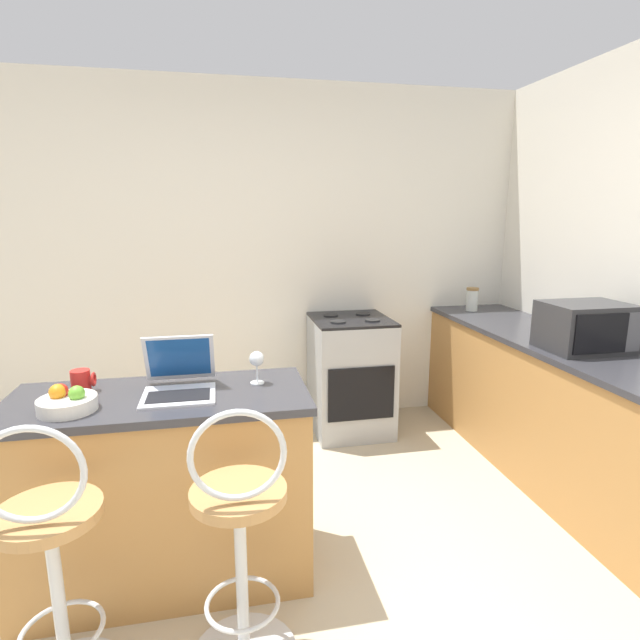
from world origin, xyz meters
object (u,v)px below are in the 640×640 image
Objects in this scene: bar_stool_far at (241,546)px; wine_glass_tall at (257,360)px; microwave at (585,327)px; laptop at (179,378)px; bar_stool_near at (53,570)px; storage_jar at (472,299)px; fruit_bowl at (67,402)px; mug_red at (82,381)px; stove_range at (350,375)px.

bar_stool_far is 6.87× the size of wine_glass_tall.
microwave is (1.98, 0.81, 0.53)m from bar_stool_far.
laptop is at bearing -173.53° from microwave.
microwave is at bearing 6.47° from laptop.
bar_stool_far is at bearing -68.18° from laptop.
storage_jar is (2.56, 2.02, 0.49)m from bar_stool_near.
fruit_bowl is (-2.62, -0.39, -0.10)m from microwave.
wine_glass_tall reaches higher than fruit_bowl.
microwave reaches higher than bar_stool_near.
laptop is at bearing -145.88° from storage_jar.
mug_red is at bearing 176.98° from wine_glass_tall.
laptop reaches higher than bar_stool_near.
bar_stool_far reaches higher than wine_glass_tall.
bar_stool_far is 1.01m from mug_red.
bar_stool_far is 2.85m from storage_jar.
stove_range is 2.22m from fruit_bowl.
bar_stool_near reaches higher than wine_glass_tall.
wine_glass_tall is at bearing -121.09° from stove_range.
fruit_bowl is at bearing 93.62° from bar_stool_near.
microwave reaches higher than mug_red.
mug_red is at bearing -140.39° from stove_range.
bar_stool_far is 5.61× the size of storage_jar.
bar_stool_near is 6.87× the size of wine_glass_tall.
stove_range is 2.08m from mug_red.
wine_glass_tall is at bearing -173.68° from microwave.
storage_jar reaches higher than bar_stool_near.
laptop is 2.61m from storage_jar.
bar_stool_far is at bearing -133.82° from storage_jar.
mug_red is at bearing 89.39° from fruit_bowl.
microwave is at bearing -46.41° from stove_range.
laptop is (0.39, 0.56, 0.45)m from bar_stool_near.
bar_stool_near is at bearing -141.63° from storage_jar.
fruit_bowl is at bearing -162.07° from laptop.
laptop reaches higher than storage_jar.
mug_red is (-1.56, -1.29, 0.49)m from stove_range.
bar_stool_near is 0.82m from laptop.
mug_red is at bearing -151.80° from storage_jar.
laptop reaches higher than mug_red.
laptop reaches higher than bar_stool_far.
laptop is at bearing -11.30° from mug_red.
microwave is at bearing 8.35° from fruit_bowl.
bar_stool_near is at bearing -125.12° from laptop.
laptop reaches higher than wine_glass_tall.
laptop is 2.20× the size of wine_glass_tall.
storage_jar reaches higher than bar_stool_far.
fruit_bowl is (-0.03, 0.42, 0.43)m from bar_stool_near.
wine_glass_tall is at bearing -3.02° from mug_red.
mug_red is (-2.62, -0.17, -0.09)m from microwave.
mug_red is at bearing 168.70° from laptop.
fruit_bowl is 1.19× the size of storage_jar.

